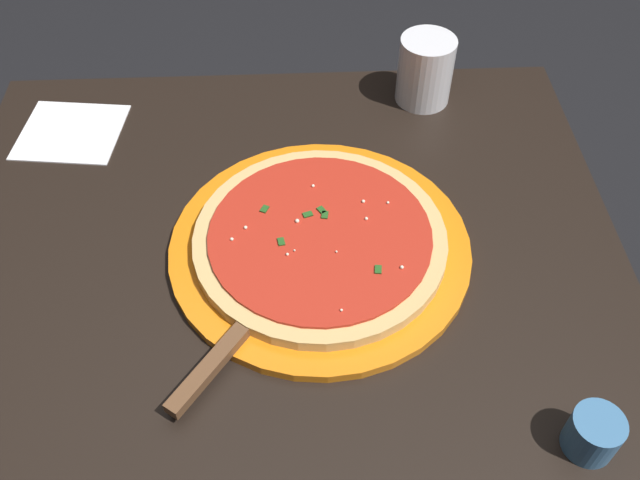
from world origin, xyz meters
TOP-DOWN VIEW (x-y plane):
  - ground_plane at (0.00, 0.00)m, footprint 5.00×5.00m
  - restaurant_table at (0.00, 0.00)m, footprint 0.86×0.71m
  - serving_plate at (-0.05, 0.02)m, footprint 0.38×0.38m
  - pizza at (-0.05, 0.02)m, footprint 0.31×0.31m
  - pizza_server at (0.05, 0.16)m, footprint 0.16×0.20m
  - cup_tall_drink at (-0.22, -0.28)m, footprint 0.08×0.08m
  - cup_small_sauce at (-0.31, 0.29)m, footprint 0.05×0.05m
  - napkin_folded_right at (0.31, -0.22)m, footprint 0.16×0.15m

SIDE VIEW (x-z plane):
  - ground_plane at x=0.00m, z-range 0.00..0.00m
  - restaurant_table at x=0.00m, z-range 0.21..0.95m
  - napkin_folded_right at x=0.31m, z-range 0.74..0.74m
  - serving_plate at x=-0.05m, z-range 0.74..0.76m
  - pizza_server at x=0.05m, z-range 0.75..0.77m
  - pizza at x=-0.05m, z-range 0.75..0.78m
  - cup_small_sauce at x=-0.31m, z-range 0.74..0.79m
  - cup_tall_drink at x=-0.22m, z-range 0.74..0.85m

